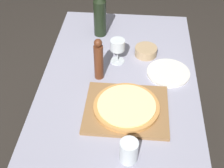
{
  "coord_description": "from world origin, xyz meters",
  "views": [
    {
      "loc": [
        0.07,
        -1.19,
        1.87
      ],
      "look_at": [
        -0.03,
        -0.06,
        0.83
      ],
      "focal_mm": 50.0,
      "sensor_mm": 36.0,
      "label": 1
    }
  ],
  "objects_px": {
    "wine_bottle": "(100,15)",
    "small_bowl": "(146,51)",
    "pizza": "(126,106)",
    "pepper_mill": "(99,60)",
    "wine_glass": "(118,46)"
  },
  "relations": [
    {
      "from": "wine_bottle",
      "to": "small_bowl",
      "type": "xyz_separation_m",
      "value": [
        0.29,
        -0.19,
        -0.11
      ]
    },
    {
      "from": "pizza",
      "to": "small_bowl",
      "type": "relative_size",
      "value": 2.46
    },
    {
      "from": "small_bowl",
      "to": "pepper_mill",
      "type": "bearing_deg",
      "value": -138.24
    },
    {
      "from": "wine_bottle",
      "to": "wine_glass",
      "type": "distance_m",
      "value": 0.3
    },
    {
      "from": "pizza",
      "to": "wine_bottle",
      "type": "height_order",
      "value": "wine_bottle"
    },
    {
      "from": "pizza",
      "to": "wine_glass",
      "type": "height_order",
      "value": "wine_glass"
    },
    {
      "from": "pizza",
      "to": "wine_bottle",
      "type": "bearing_deg",
      "value": 107.25
    },
    {
      "from": "pizza",
      "to": "pepper_mill",
      "type": "xyz_separation_m",
      "value": [
        -0.16,
        0.23,
        0.09
      ]
    },
    {
      "from": "pepper_mill",
      "to": "wine_glass",
      "type": "bearing_deg",
      "value": 58.69
    },
    {
      "from": "pepper_mill",
      "to": "small_bowl",
      "type": "bearing_deg",
      "value": 41.76
    },
    {
      "from": "wine_bottle",
      "to": "wine_glass",
      "type": "xyz_separation_m",
      "value": [
        0.13,
        -0.27,
        -0.03
      ]
    },
    {
      "from": "pizza",
      "to": "pepper_mill",
      "type": "height_order",
      "value": "pepper_mill"
    },
    {
      "from": "wine_bottle",
      "to": "small_bowl",
      "type": "relative_size",
      "value": 2.63
    },
    {
      "from": "pepper_mill",
      "to": "wine_glass",
      "type": "relative_size",
      "value": 1.69
    },
    {
      "from": "wine_bottle",
      "to": "pepper_mill",
      "type": "xyz_separation_m",
      "value": [
        0.04,
        -0.41,
        -0.02
      ]
    }
  ]
}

